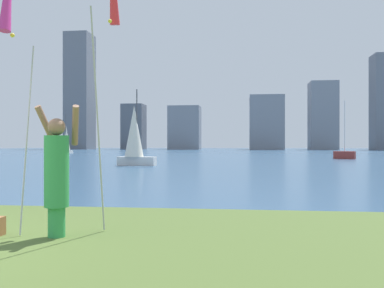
% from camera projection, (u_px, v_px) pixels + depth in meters
% --- Properties ---
extents(ground, '(120.00, 138.00, 0.12)m').
position_uv_depth(ground, '(210.00, 154.00, 55.59)').
color(ground, '#475B28').
extents(person, '(0.67, 0.50, 1.84)m').
position_uv_depth(person, '(57.00, 172.00, 6.05)').
color(person, green).
rests_on(person, ground).
extents(sailboat_0, '(1.88, 1.43, 4.91)m').
position_uv_depth(sailboat_0, '(345.00, 155.00, 36.83)').
color(sailboat_0, maroon).
rests_on(sailboat_0, ground).
extents(sailboat_2, '(2.28, 1.20, 4.49)m').
position_uv_depth(sailboat_2, '(135.00, 136.00, 25.70)').
color(sailboat_2, silver).
rests_on(sailboat_2, ground).
extents(sailboat_5, '(1.35, 2.13, 5.13)m').
position_uv_depth(sailboat_5, '(66.00, 141.00, 56.85)').
color(sailboat_5, silver).
rests_on(sailboat_5, ground).
extents(skyline_tower_0, '(5.53, 6.30, 26.61)m').
position_uv_depth(skyline_tower_0, '(80.00, 92.00, 100.88)').
color(skyline_tower_0, slate).
rests_on(skyline_tower_0, ground).
extents(skyline_tower_1, '(4.87, 5.08, 10.27)m').
position_uv_depth(skyline_tower_1, '(134.00, 127.00, 99.97)').
color(skyline_tower_1, '#565B66').
rests_on(skyline_tower_1, ground).
extents(skyline_tower_2, '(7.00, 5.76, 9.70)m').
position_uv_depth(skyline_tower_2, '(185.00, 128.00, 98.45)').
color(skyline_tower_2, gray).
rests_on(skyline_tower_2, ground).
extents(skyline_tower_3, '(7.14, 7.21, 11.47)m').
position_uv_depth(skyline_tower_3, '(266.00, 123.00, 93.22)').
color(skyline_tower_3, gray).
rests_on(skyline_tower_3, ground).
extents(skyline_tower_4, '(5.64, 5.56, 14.29)m').
position_uv_depth(skyline_tower_4, '(323.00, 116.00, 92.15)').
color(skyline_tower_4, gray).
rests_on(skyline_tower_4, ground).
extents(skyline_tower_5, '(4.70, 5.38, 19.59)m').
position_uv_depth(skyline_tower_5, '(384.00, 102.00, 89.69)').
color(skyline_tower_5, slate).
rests_on(skyline_tower_5, ground).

